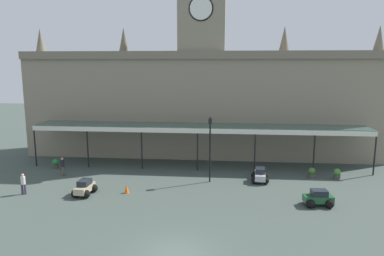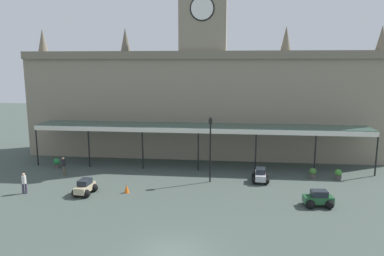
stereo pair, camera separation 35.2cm
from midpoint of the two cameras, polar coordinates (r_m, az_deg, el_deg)
ground_plane at (r=20.51m, az=-3.34°, el=-19.34°), size 140.00×140.00×0.00m
station_building at (r=39.72m, az=1.36°, el=4.89°), size 38.26×5.63×19.00m
entrance_canopy at (r=35.15m, az=0.76°, el=0.15°), size 32.53×3.26×4.15m
car_green_sedan at (r=27.85m, az=18.99°, el=-10.57°), size 2.11×1.62×1.19m
car_silver_sedan at (r=32.01m, az=10.38°, el=-7.46°), size 1.60×2.10×1.19m
car_beige_sedan at (r=29.73m, az=-16.95°, el=-9.13°), size 1.62×2.11×1.19m
pedestrian_crossing_forecourt at (r=31.41m, az=-25.42°, el=-7.87°), size 0.38×0.34×1.67m
pedestrian_near_entrance at (r=35.19m, az=-20.06°, el=-5.61°), size 0.34×0.37×1.67m
victorian_lamppost at (r=30.67m, az=2.54°, el=-2.33°), size 0.30×0.30×5.68m
traffic_cone at (r=29.36m, az=-10.65°, el=-9.45°), size 0.40×0.40×0.67m
planter_near_kerb at (r=34.55m, az=21.70°, el=-6.74°), size 0.60×0.60×0.96m
planter_by_canopy at (r=34.08m, az=18.13°, el=-6.74°), size 0.60×0.60×0.96m
planter_forecourt_centre at (r=37.78m, az=-21.04°, el=-5.27°), size 0.60×0.60×0.96m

